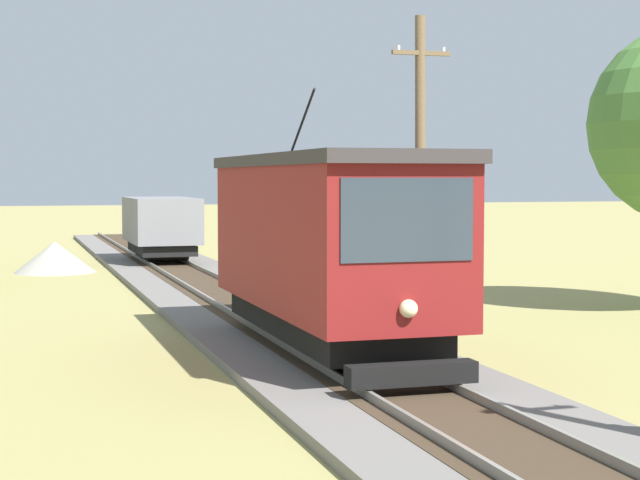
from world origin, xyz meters
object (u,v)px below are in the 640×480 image
(freight_car, at_px, (161,225))
(gravel_pile, at_px, (55,257))
(red_tram, at_px, (327,242))
(utility_pole_mid, at_px, (420,167))

(freight_car, distance_m, gravel_pile, 4.48)
(red_tram, distance_m, freight_car, 21.36)
(utility_pole_mid, bearing_deg, gravel_pile, 114.72)
(gravel_pile, bearing_deg, freight_car, 22.11)
(red_tram, xyz_separation_m, freight_car, (-0.00, 21.35, -0.64))
(utility_pole_mid, distance_m, gravel_pile, 17.98)
(freight_car, bearing_deg, gravel_pile, -157.89)
(freight_car, distance_m, utility_pole_mid, 18.17)
(red_tram, bearing_deg, freight_car, 90.01)
(red_tram, xyz_separation_m, gravel_pile, (-4.05, 19.70, -1.64))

